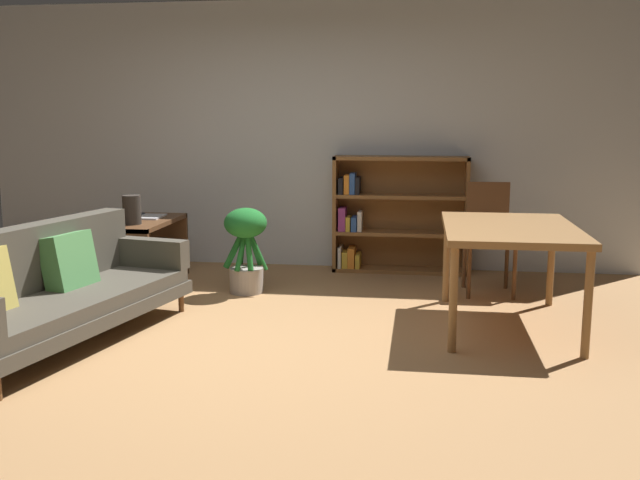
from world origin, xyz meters
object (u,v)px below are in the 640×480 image
(potted_floor_plant, at_px, (246,243))
(dining_table, at_px, (510,235))
(open_laptop, at_px, (143,215))
(dining_chair_near, at_px, (489,232))
(desk_speaker, at_px, (132,210))
(bookshelf, at_px, (393,215))
(media_console, at_px, (147,253))
(fabric_couch, at_px, (52,288))

(potted_floor_plant, bearing_deg, dining_table, -18.54)
(open_laptop, bearing_deg, dining_chair_near, 0.32)
(desk_speaker, distance_m, bookshelf, 2.55)
(potted_floor_plant, distance_m, bookshelf, 1.67)
(potted_floor_plant, distance_m, dining_chair_near, 2.15)
(potted_floor_plant, xyz_separation_m, bookshelf, (1.25, 1.11, 0.12))
(dining_table, xyz_separation_m, bookshelf, (-0.93, 1.83, -0.12))
(media_console, relative_size, dining_table, 0.73)
(open_laptop, bearing_deg, potted_floor_plant, -17.02)
(open_laptop, distance_m, dining_chair_near, 3.20)
(fabric_couch, bearing_deg, desk_speaker, 91.04)
(open_laptop, relative_size, desk_speaker, 1.67)
(bookshelf, bearing_deg, open_laptop, -161.52)
(fabric_couch, bearing_deg, potted_floor_plant, 57.80)
(fabric_couch, xyz_separation_m, media_console, (-0.01, 1.71, -0.09))
(open_laptop, height_order, desk_speaker, desk_speaker)
(media_console, bearing_deg, potted_floor_plant, -9.40)
(fabric_couch, distance_m, potted_floor_plant, 1.83)
(fabric_couch, distance_m, media_console, 1.72)
(media_console, relative_size, desk_speaker, 4.05)
(fabric_couch, relative_size, dining_table, 1.54)
(desk_speaker, height_order, dining_chair_near, dining_chair_near)
(fabric_couch, distance_m, bookshelf, 3.47)
(open_laptop, bearing_deg, desk_speaker, -80.26)
(desk_speaker, height_order, bookshelf, bookshelf)
(open_laptop, bearing_deg, dining_table, -18.04)
(fabric_couch, relative_size, potted_floor_plant, 2.89)
(fabric_couch, distance_m, dining_table, 3.27)
(bookshelf, bearing_deg, dining_table, -63.21)
(media_console, distance_m, dining_table, 3.30)
(desk_speaker, relative_size, dining_table, 0.18)
(dining_chair_near, bearing_deg, open_laptop, -179.68)
(desk_speaker, relative_size, bookshelf, 0.19)
(dining_chair_near, relative_size, bookshelf, 0.73)
(potted_floor_plant, height_order, bookshelf, bookshelf)
(media_console, bearing_deg, open_laptop, 118.79)
(fabric_couch, bearing_deg, media_console, 90.24)
(open_laptop, xyz_separation_m, bookshelf, (2.32, 0.78, -0.06))
(open_laptop, relative_size, bookshelf, 0.32)
(media_console, height_order, open_laptop, open_laptop)
(potted_floor_plant, relative_size, dining_table, 0.53)
(dining_chair_near, bearing_deg, dining_table, -87.41)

